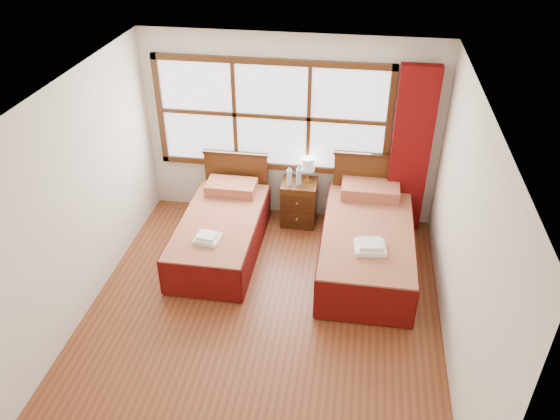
# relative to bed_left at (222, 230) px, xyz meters

# --- Properties ---
(floor) EXTENTS (4.50, 4.50, 0.00)m
(floor) POSITION_rel_bed_left_xyz_m (0.75, -1.20, -0.29)
(floor) COLOR brown
(floor) RESTS_ON ground
(ceiling) EXTENTS (4.50, 4.50, 0.00)m
(ceiling) POSITION_rel_bed_left_xyz_m (0.75, -1.20, 2.31)
(ceiling) COLOR white
(ceiling) RESTS_ON wall_back
(wall_back) EXTENTS (4.00, 0.00, 4.00)m
(wall_back) POSITION_rel_bed_left_xyz_m (0.75, 1.05, 1.01)
(wall_back) COLOR silver
(wall_back) RESTS_ON floor
(wall_left) EXTENTS (0.00, 4.50, 4.50)m
(wall_left) POSITION_rel_bed_left_xyz_m (-1.25, -1.20, 1.01)
(wall_left) COLOR silver
(wall_left) RESTS_ON floor
(wall_right) EXTENTS (0.00, 4.50, 4.50)m
(wall_right) POSITION_rel_bed_left_xyz_m (2.75, -1.20, 1.01)
(wall_right) COLOR silver
(wall_right) RESTS_ON floor
(window) EXTENTS (3.16, 0.06, 1.56)m
(window) POSITION_rel_bed_left_xyz_m (0.50, 1.01, 1.21)
(window) COLOR white
(window) RESTS_ON wall_back
(curtain) EXTENTS (0.50, 0.16, 2.30)m
(curtain) POSITION_rel_bed_left_xyz_m (2.35, 0.91, 0.88)
(curtain) COLOR maroon
(curtain) RESTS_ON wall_back
(bed_left) EXTENTS (0.99, 2.01, 0.96)m
(bed_left) POSITION_rel_bed_left_xyz_m (0.00, 0.00, 0.00)
(bed_left) COLOR #371D0B
(bed_left) RESTS_ON floor
(bed_right) EXTENTS (1.12, 2.16, 1.09)m
(bed_right) POSITION_rel_bed_left_xyz_m (1.88, -0.00, 0.04)
(bed_right) COLOR #371D0B
(bed_right) RESTS_ON floor
(nightstand) EXTENTS (0.48, 0.47, 0.64)m
(nightstand) POSITION_rel_bed_left_xyz_m (0.92, 0.80, 0.03)
(nightstand) COLOR #492710
(nightstand) RESTS_ON floor
(towels_left) EXTENTS (0.32, 0.29, 0.09)m
(towels_left) POSITION_rel_bed_left_xyz_m (-0.03, -0.53, 0.26)
(towels_left) COLOR white
(towels_left) RESTS_ON bed_left
(towels_right) EXTENTS (0.39, 0.35, 0.11)m
(towels_right) POSITION_rel_bed_left_xyz_m (1.90, -0.51, 0.33)
(towels_right) COLOR white
(towels_right) RESTS_ON bed_right
(lamp) EXTENTS (0.18, 0.18, 0.36)m
(lamp) POSITION_rel_bed_left_xyz_m (1.02, 0.85, 0.60)
(lamp) COLOR #BD8C3C
(lamp) RESTS_ON nightstand
(bottle_near) EXTENTS (0.07, 0.07, 0.26)m
(bottle_near) POSITION_rel_bed_left_xyz_m (0.79, 0.71, 0.47)
(bottle_near) COLOR silver
(bottle_near) RESTS_ON nightstand
(bottle_far) EXTENTS (0.07, 0.07, 0.27)m
(bottle_far) POSITION_rel_bed_left_xyz_m (0.91, 0.74, 0.47)
(bottle_far) COLOR silver
(bottle_far) RESTS_ON nightstand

